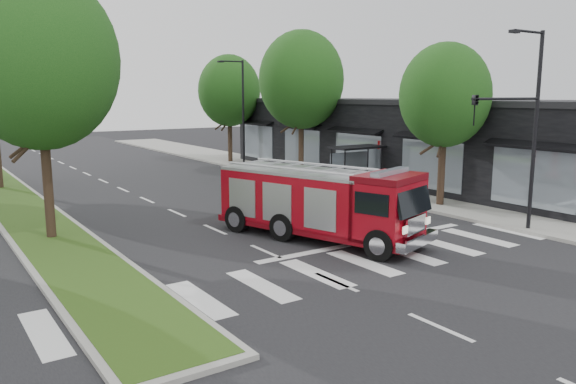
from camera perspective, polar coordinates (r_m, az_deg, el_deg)
name	(u,v)px	position (r m, az deg, el deg)	size (l,w,h in m)	color
ground	(266,252)	(20.22, -2.29, -6.08)	(140.00, 140.00, 0.00)	black
sidewalk_right	(351,183)	(35.36, 6.41, 0.91)	(5.00, 80.00, 0.15)	gray
median	(6,193)	(35.22, -26.76, -0.13)	(3.00, 50.00, 0.15)	gray
storefront_row	(403,141)	(38.14, 11.65, 5.09)	(8.00, 30.00, 5.00)	black
bus_shelter	(355,156)	(32.87, 6.84, 3.68)	(3.20, 1.60, 2.61)	black
tree_right_near	(445,95)	(28.55, 15.66, 9.43)	(4.40, 4.40, 8.05)	black
tree_right_mid	(301,80)	(37.48, 1.37, 11.31)	(5.60, 5.60, 9.72)	black
tree_right_far	(229,91)	(45.99, -5.99, 10.19)	(5.00, 5.00, 8.73)	black
tree_median_near	(38,60)	(22.96, -24.01, 12.18)	(5.80, 5.80, 10.16)	black
streetlight_right_near	(523,118)	(23.75, 22.76, 6.97)	(4.08, 0.22, 8.00)	black
streetlight_right_far	(241,109)	(41.94, -4.76, 8.39)	(2.11, 0.20, 8.00)	black
fire_engine	(319,203)	(21.70, 3.14, -1.11)	(5.05, 8.94, 2.97)	#5B040C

